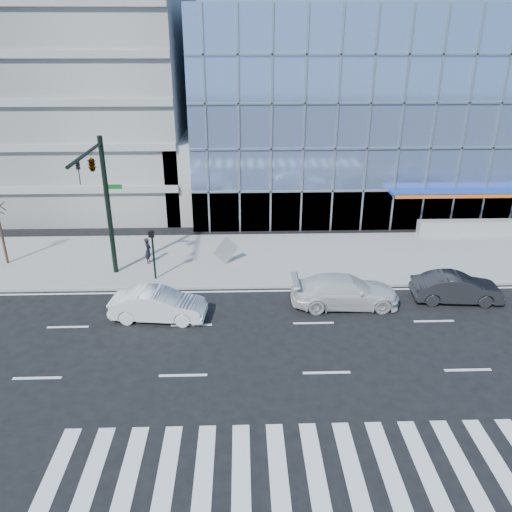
# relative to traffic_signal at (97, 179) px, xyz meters

# --- Properties ---
(ground) EXTENTS (160.00, 160.00, 0.00)m
(ground) POSITION_rel_traffic_signal_xyz_m (11.00, -4.57, -6.16)
(ground) COLOR black
(ground) RESTS_ON ground
(sidewalk) EXTENTS (120.00, 8.00, 0.15)m
(sidewalk) POSITION_rel_traffic_signal_xyz_m (11.00, 3.43, -6.09)
(sidewalk) COLOR gray
(sidewalk) RESTS_ON ground
(theatre_building) EXTENTS (42.00, 26.00, 15.00)m
(theatre_building) POSITION_rel_traffic_signal_xyz_m (25.00, 21.43, 1.34)
(theatre_building) COLOR #809DD5
(theatre_building) RESTS_ON ground
(parking_garage) EXTENTS (24.00, 24.00, 20.00)m
(parking_garage) POSITION_rel_traffic_signal_xyz_m (-9.00, 21.43, 3.84)
(parking_garage) COLOR gray
(parking_garage) RESTS_ON ground
(ramp_block) EXTENTS (6.00, 8.00, 6.00)m
(ramp_block) POSITION_rel_traffic_signal_xyz_m (5.00, 13.43, -3.16)
(ramp_block) COLOR gray
(ramp_block) RESTS_ON ground
(traffic_signal) EXTENTS (1.14, 5.74, 8.00)m
(traffic_signal) POSITION_rel_traffic_signal_xyz_m (0.00, 0.00, 0.00)
(traffic_signal) COLOR black
(traffic_signal) RESTS_ON sidewalk
(ped_signal_post) EXTENTS (0.30, 0.33, 3.00)m
(ped_signal_post) POSITION_rel_traffic_signal_xyz_m (2.50, 0.37, -4.02)
(ped_signal_post) COLOR black
(ped_signal_post) RESTS_ON sidewalk
(white_suv) EXTENTS (5.62, 2.31, 1.63)m
(white_suv) POSITION_rel_traffic_signal_xyz_m (12.85, -2.77, -5.35)
(white_suv) COLOR silver
(white_suv) RESTS_ON ground
(white_sedan) EXTENTS (4.84, 2.11, 1.55)m
(white_sedan) POSITION_rel_traffic_signal_xyz_m (3.34, -3.87, -5.39)
(white_sedan) COLOR white
(white_sedan) RESTS_ON ground
(dark_sedan) EXTENTS (4.73, 1.97, 1.52)m
(dark_sedan) POSITION_rel_traffic_signal_xyz_m (18.85, -2.50, -5.40)
(dark_sedan) COLOR black
(dark_sedan) RESTS_ON ground
(pedestrian) EXTENTS (0.42, 0.61, 1.61)m
(pedestrian) POSITION_rel_traffic_signal_xyz_m (1.75, 2.72, -5.21)
(pedestrian) COLOR black
(pedestrian) RESTS_ON sidewalk
(tilted_panel) EXTENTS (1.58, 1.04, 1.84)m
(tilted_panel) POSITION_rel_traffic_signal_xyz_m (6.52, 2.36, -5.10)
(tilted_panel) COLOR #A7A7A7
(tilted_panel) RESTS_ON sidewalk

